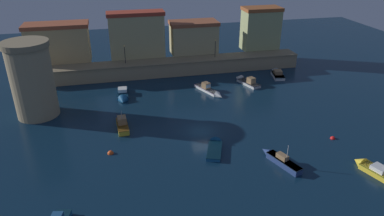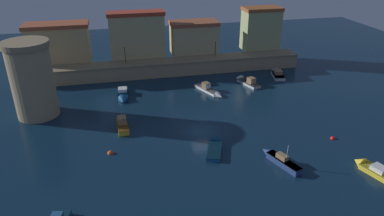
{
  "view_description": "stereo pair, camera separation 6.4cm",
  "coord_description": "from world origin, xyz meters",
  "px_view_note": "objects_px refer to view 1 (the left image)",
  "views": [
    {
      "loc": [
        -10.83,
        -41.87,
        24.64
      ],
      "look_at": [
        0.0,
        5.96,
        0.84
      ],
      "focal_mm": 33.18,
      "sensor_mm": 36.0,
      "label": 1
    },
    {
      "loc": [
        -10.77,
        -41.88,
        24.64
      ],
      "look_at": [
        0.0,
        5.96,
        0.84
      ],
      "focal_mm": 33.18,
      "sensor_mm": 36.0,
      "label": 2
    }
  ],
  "objects_px": {
    "moored_boat_6": "(373,169)",
    "mooring_buoy_1": "(333,139)",
    "moored_boat_3": "(277,73)",
    "moored_boat_7": "(245,81)",
    "moored_boat_1": "(123,96)",
    "moored_boat_8": "(210,90)",
    "moored_boat_0": "(280,159)",
    "moored_boat_5": "(215,146)",
    "fortress_tower": "(32,79)",
    "mooring_buoy_0": "(111,154)",
    "moored_boat_2": "(122,123)",
    "quay_lamp_1": "(215,46)",
    "quay_lamp_0": "(125,51)"
  },
  "relations": [
    {
      "from": "moored_boat_8",
      "to": "moored_boat_6",
      "type": "bearing_deg",
      "value": 1.38
    },
    {
      "from": "moored_boat_1",
      "to": "moored_boat_3",
      "type": "relative_size",
      "value": 1.15
    },
    {
      "from": "quay_lamp_1",
      "to": "moored_boat_0",
      "type": "xyz_separation_m",
      "value": [
        -1.46,
        -33.26,
        -4.71
      ]
    },
    {
      "from": "quay_lamp_1",
      "to": "moored_boat_1",
      "type": "distance_m",
      "value": 21.74
    },
    {
      "from": "mooring_buoy_0",
      "to": "mooring_buoy_1",
      "type": "distance_m",
      "value": 29.52
    },
    {
      "from": "moored_boat_5",
      "to": "moored_boat_6",
      "type": "height_order",
      "value": "moored_boat_6"
    },
    {
      "from": "moored_boat_1",
      "to": "moored_boat_8",
      "type": "bearing_deg",
      "value": 87.74
    },
    {
      "from": "moored_boat_3",
      "to": "moored_boat_6",
      "type": "distance_m",
      "value": 31.92
    },
    {
      "from": "fortress_tower",
      "to": "quay_lamp_1",
      "type": "xyz_separation_m",
      "value": [
        31.72,
        13.29,
        -0.61
      ]
    },
    {
      "from": "fortress_tower",
      "to": "moored_boat_8",
      "type": "distance_m",
      "value": 28.38
    },
    {
      "from": "moored_boat_7",
      "to": "moored_boat_3",
      "type": "bearing_deg",
      "value": -91.99
    },
    {
      "from": "mooring_buoy_1",
      "to": "mooring_buoy_0",
      "type": "bearing_deg",
      "value": 174.35
    },
    {
      "from": "moored_boat_0",
      "to": "moored_boat_8",
      "type": "height_order",
      "value": "moored_boat_0"
    },
    {
      "from": "moored_boat_8",
      "to": "moored_boat_5",
      "type": "bearing_deg",
      "value": -36.61
    },
    {
      "from": "moored_boat_0",
      "to": "moored_boat_7",
      "type": "bearing_deg",
      "value": -31.51
    },
    {
      "from": "moored_boat_1",
      "to": "moored_boat_6",
      "type": "height_order",
      "value": "moored_boat_6"
    },
    {
      "from": "moored_boat_1",
      "to": "moored_boat_7",
      "type": "height_order",
      "value": "moored_boat_7"
    },
    {
      "from": "moored_boat_0",
      "to": "mooring_buoy_0",
      "type": "relative_size",
      "value": 7.95
    },
    {
      "from": "moored_boat_3",
      "to": "moored_boat_7",
      "type": "distance_m",
      "value": 7.75
    },
    {
      "from": "moored_boat_5",
      "to": "moored_boat_7",
      "type": "relative_size",
      "value": 0.9
    },
    {
      "from": "fortress_tower",
      "to": "mooring_buoy_0",
      "type": "relative_size",
      "value": 14.83
    },
    {
      "from": "fortress_tower",
      "to": "mooring_buoy_1",
      "type": "xyz_separation_m",
      "value": [
        39.81,
        -16.3,
        -5.8
      ]
    },
    {
      "from": "moored_boat_0",
      "to": "moored_boat_2",
      "type": "bearing_deg",
      "value": 33.4
    },
    {
      "from": "quay_lamp_1",
      "to": "mooring_buoy_1",
      "type": "relative_size",
      "value": 5.36
    },
    {
      "from": "quay_lamp_1",
      "to": "moored_boat_7",
      "type": "xyz_separation_m",
      "value": [
        3.66,
        -7.83,
        -4.8
      ]
    },
    {
      "from": "moored_boat_3",
      "to": "moored_boat_6",
      "type": "relative_size",
      "value": 0.97
    },
    {
      "from": "mooring_buoy_0",
      "to": "moored_boat_2",
      "type": "bearing_deg",
      "value": 75.27
    },
    {
      "from": "fortress_tower",
      "to": "moored_boat_8",
      "type": "xyz_separation_m",
      "value": [
        27.75,
        2.46,
        -5.39
      ]
    },
    {
      "from": "quay_lamp_0",
      "to": "mooring_buoy_1",
      "type": "distance_m",
      "value": 39.59
    },
    {
      "from": "moored_boat_1",
      "to": "mooring_buoy_0",
      "type": "relative_size",
      "value": 8.25
    },
    {
      "from": "moored_boat_2",
      "to": "moored_boat_6",
      "type": "xyz_separation_m",
      "value": [
        27.78,
        -17.44,
        -0.15
      ]
    },
    {
      "from": "fortress_tower",
      "to": "moored_boat_1",
      "type": "distance_m",
      "value": 14.41
    },
    {
      "from": "moored_boat_6",
      "to": "fortress_tower",
      "type": "bearing_deg",
      "value": 40.71
    },
    {
      "from": "moored_boat_6",
      "to": "mooring_buoy_1",
      "type": "distance_m",
      "value": 7.78
    },
    {
      "from": "moored_boat_6",
      "to": "moored_boat_3",
      "type": "bearing_deg",
      "value": -23.29
    },
    {
      "from": "mooring_buoy_1",
      "to": "moored_boat_5",
      "type": "bearing_deg",
      "value": 175.41
    },
    {
      "from": "moored_boat_3",
      "to": "moored_boat_8",
      "type": "xyz_separation_m",
      "value": [
        -15.04,
        -5.27,
        -0.02
      ]
    },
    {
      "from": "moored_boat_1",
      "to": "mooring_buoy_1",
      "type": "xyz_separation_m",
      "value": [
        27.0,
        -20.04,
        -0.36
      ]
    },
    {
      "from": "moored_boat_1",
      "to": "fortress_tower",
      "type": "bearing_deg",
      "value": -71.1
    },
    {
      "from": "moored_boat_2",
      "to": "moored_boat_7",
      "type": "relative_size",
      "value": 0.85
    },
    {
      "from": "moored_boat_3",
      "to": "mooring_buoy_1",
      "type": "distance_m",
      "value": 24.22
    },
    {
      "from": "fortress_tower",
      "to": "moored_boat_3",
      "type": "xyz_separation_m",
      "value": [
        42.79,
        7.74,
        -5.37
      ]
    },
    {
      "from": "quay_lamp_0",
      "to": "moored_boat_0",
      "type": "distance_m",
      "value": 37.31
    },
    {
      "from": "quay_lamp_1",
      "to": "moored_boat_1",
      "type": "relative_size",
      "value": 0.56
    },
    {
      "from": "moored_boat_0",
      "to": "moored_boat_5",
      "type": "xyz_separation_m",
      "value": [
        -6.62,
        4.96,
        -0.21
      ]
    },
    {
      "from": "quay_lamp_0",
      "to": "mooring_buoy_0",
      "type": "height_order",
      "value": "quay_lamp_0"
    },
    {
      "from": "moored_boat_6",
      "to": "moored_boat_7",
      "type": "relative_size",
      "value": 0.89
    },
    {
      "from": "quay_lamp_0",
      "to": "mooring_buoy_1",
      "type": "relative_size",
      "value": 5.31
    },
    {
      "from": "quay_lamp_0",
      "to": "moored_boat_7",
      "type": "xyz_separation_m",
      "value": [
        21.36,
        -7.83,
        -4.78
      ]
    },
    {
      "from": "moored_boat_0",
      "to": "fortress_tower",
      "type": "bearing_deg",
      "value": 36.46
    }
  ]
}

